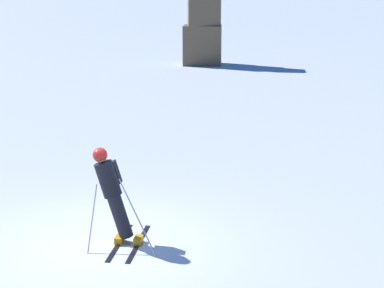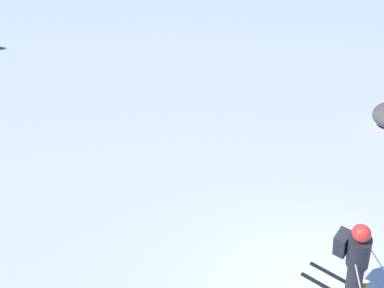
% 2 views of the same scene
% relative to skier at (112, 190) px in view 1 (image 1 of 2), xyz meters
% --- Properties ---
extents(ground_plane, '(300.00, 300.00, 0.00)m').
position_rel_skier_xyz_m(ground_plane, '(-0.24, -0.05, -1.03)').
color(ground_plane, white).
extents(skier, '(1.29, 1.80, 1.87)m').
position_rel_skier_xyz_m(skier, '(0.00, 0.00, 0.00)').
color(skier, black).
rests_on(skier, ground).
extents(rock_pillar, '(2.14, 1.88, 6.40)m').
position_rel_skier_xyz_m(rock_pillar, '(0.21, 25.91, 1.65)').
color(rock_pillar, brown).
rests_on(rock_pillar, ground).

